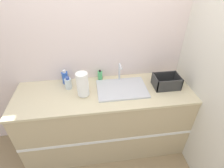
{
  "coord_description": "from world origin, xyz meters",
  "views": [
    {
      "loc": [
        -0.14,
        -1.28,
        2.18
      ],
      "look_at": [
        0.08,
        0.29,
        1.06
      ],
      "focal_mm": 28.0,
      "sensor_mm": 36.0,
      "label": 1
    }
  ],
  "objects_px": {
    "dish_rack": "(166,83)",
    "soap_dispenser": "(100,75)",
    "bottle_clear": "(68,83)",
    "bottle_blue": "(65,77)",
    "sink": "(122,88)",
    "paper_towel_roll": "(83,84)"
  },
  "relations": [
    {
      "from": "dish_rack",
      "to": "soap_dispenser",
      "type": "bearing_deg",
      "value": 161.51
    },
    {
      "from": "bottle_clear",
      "to": "dish_rack",
      "type": "bearing_deg",
      "value": -6.15
    },
    {
      "from": "dish_rack",
      "to": "bottle_blue",
      "type": "distance_m",
      "value": 1.22
    },
    {
      "from": "sink",
      "to": "bottle_blue",
      "type": "relative_size",
      "value": 3.14
    },
    {
      "from": "paper_towel_roll",
      "to": "bottle_blue",
      "type": "bearing_deg",
      "value": 128.84
    },
    {
      "from": "sink",
      "to": "bottle_clear",
      "type": "bearing_deg",
      "value": 170.41
    },
    {
      "from": "sink",
      "to": "soap_dispenser",
      "type": "xyz_separation_m",
      "value": [
        -0.24,
        0.24,
        0.04
      ]
    },
    {
      "from": "paper_towel_roll",
      "to": "bottle_clear",
      "type": "distance_m",
      "value": 0.25
    },
    {
      "from": "sink",
      "to": "bottle_blue",
      "type": "height_order",
      "value": "sink"
    },
    {
      "from": "soap_dispenser",
      "to": "sink",
      "type": "bearing_deg",
      "value": -45.27
    },
    {
      "from": "sink",
      "to": "bottle_clear",
      "type": "relative_size",
      "value": 3.74
    },
    {
      "from": "sink",
      "to": "paper_towel_roll",
      "type": "distance_m",
      "value": 0.47
    },
    {
      "from": "dish_rack",
      "to": "soap_dispenser",
      "type": "xyz_separation_m",
      "value": [
        -0.77,
        0.26,
        0.0
      ]
    },
    {
      "from": "sink",
      "to": "bottle_clear",
      "type": "distance_m",
      "value": 0.63
    },
    {
      "from": "bottle_blue",
      "to": "bottle_clear",
      "type": "relative_size",
      "value": 1.19
    },
    {
      "from": "paper_towel_roll",
      "to": "bottle_blue",
      "type": "xyz_separation_m",
      "value": [
        -0.22,
        0.27,
        -0.06
      ]
    },
    {
      "from": "paper_towel_roll",
      "to": "dish_rack",
      "type": "xyz_separation_m",
      "value": [
        0.98,
        0.03,
        -0.09
      ]
    },
    {
      "from": "bottle_blue",
      "to": "bottle_clear",
      "type": "distance_m",
      "value": 0.12
    },
    {
      "from": "bottle_clear",
      "to": "soap_dispenser",
      "type": "height_order",
      "value": "bottle_clear"
    },
    {
      "from": "bottle_blue",
      "to": "sink",
      "type": "bearing_deg",
      "value": -18.31
    },
    {
      "from": "paper_towel_roll",
      "to": "dish_rack",
      "type": "height_order",
      "value": "paper_towel_roll"
    },
    {
      "from": "soap_dispenser",
      "to": "bottle_clear",
      "type": "bearing_deg",
      "value": -160.9
    }
  ]
}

